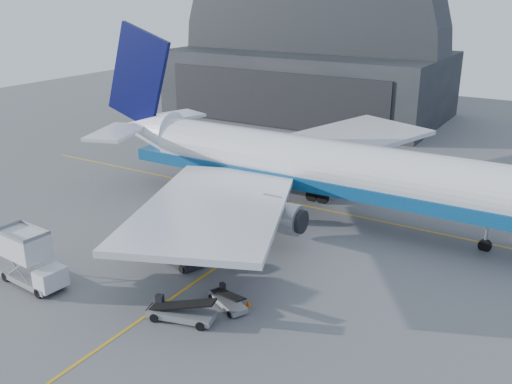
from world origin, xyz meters
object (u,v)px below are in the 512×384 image
Objects in this scene: belt_loader_b at (227,300)px; belt_loader_a at (181,313)px; pushback_tug at (184,259)px; catering_truck at (30,259)px; airliner at (304,164)px.

belt_loader_a is at bearing -92.34° from belt_loader_b.
pushback_tug is 8.90m from belt_loader_a.
catering_truck is 1.22× the size of belt_loader_a.
belt_loader_a is (5.33, -7.13, 0.01)m from pushback_tug.
catering_truck is 1.66× the size of pushback_tug.
catering_truck is (-11.80, -26.09, -3.22)m from airliner.
belt_loader_a is (2.12, -24.05, -4.84)m from airliner.
belt_loader_b is at bearing -9.80° from pushback_tug.
belt_loader_a is 3.86m from belt_loader_b.
belt_loader_a is at bearing -35.45° from pushback_tug.
catering_truck is 16.75m from belt_loader_b.
pushback_tug is 8.08m from belt_loader_b.
belt_loader_a is 1.29× the size of belt_loader_b.
catering_truck is 14.16m from belt_loader_a.
airliner is 17.89m from pushback_tug.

